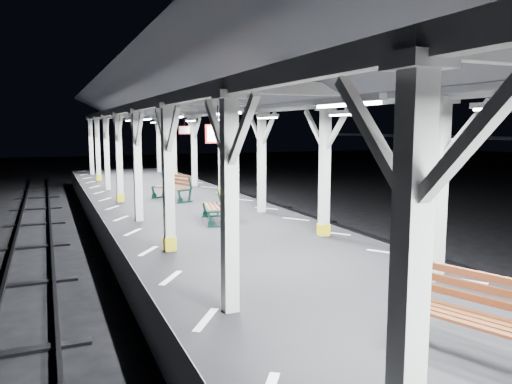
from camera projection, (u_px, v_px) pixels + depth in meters
ground at (288, 311)px, 10.35m from camera, size 120.00×120.00×0.00m
platform at (288, 288)px, 10.29m from camera, size 6.00×50.00×1.00m
hazard_stripes_left at (171, 278)px, 9.28m from camera, size 1.00×48.00×0.01m
hazard_stripes_right at (387, 252)px, 11.17m from camera, size 1.00×48.00×0.01m
track_left at (23, 348)px, 8.42m from camera, size 2.20×60.00×0.16m
track_right at (470, 279)px, 12.27m from camera, size 2.20×60.00×0.16m
canopy at (291, 88)px, 9.75m from camera, size 5.40×49.00×4.65m
bench_near at (479, 314)px, 6.05m from camera, size 1.27×1.97×1.00m
bench_mid at (218, 205)px, 14.72m from camera, size 0.96×1.79×0.92m
bench_far at (174, 187)px, 19.08m from camera, size 1.27×1.92×0.98m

